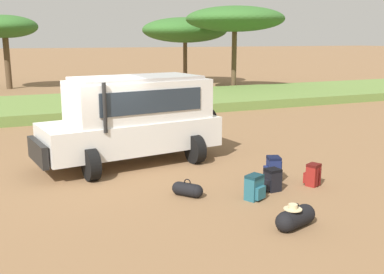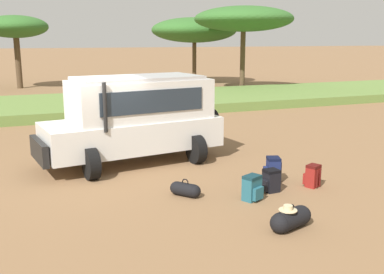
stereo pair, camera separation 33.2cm
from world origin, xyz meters
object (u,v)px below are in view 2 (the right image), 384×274
Objects in this scene: duffel_bag_soft_canvas at (185,189)px; acacia_tree_centre_back at (15,27)px; backpack_beside_front_wheel at (271,181)px; acacia_tree_right_mid at (194,30)px; safari_vehicle at (136,117)px; backpack_cluster_center at (273,170)px; backpack_outermost at (252,188)px; acacia_tree_far_right at (244,19)px; duffel_bag_low_black_case at (291,219)px; backpack_near_rear_wheel at (313,176)px.

duffel_bag_soft_canvas is 25.62m from acacia_tree_centre_back.
backpack_beside_front_wheel is at bearing -78.77° from acacia_tree_centre_back.
acacia_tree_centre_back is at bearing 173.81° from acacia_tree_right_mid.
acacia_tree_centre_back reaches higher than safari_vehicle.
safari_vehicle reaches higher than backpack_cluster_center.
duffel_bag_soft_canvas is at bearing -84.90° from safari_vehicle.
safari_vehicle is at bearing 131.40° from backpack_cluster_center.
acacia_tree_centre_back is at bearing 101.23° from backpack_beside_front_wheel.
acacia_tree_far_right is (9.33, 18.37, 4.39)m from backpack_outermost.
duffel_bag_low_black_case reaches higher than duffel_bag_soft_canvas.
backpack_cluster_center is at bearing -48.60° from safari_vehicle.
duffel_bag_low_black_case is at bearing -81.06° from acacia_tree_centre_back.
backpack_near_rear_wheel is 0.97× the size of backpack_outermost.
backpack_near_rear_wheel is 0.08× the size of acacia_tree_right_mid.
backpack_outermost is at bearing -80.37° from acacia_tree_centre_back.
acacia_tree_right_mid is (12.74, -1.38, -0.14)m from acacia_tree_centre_back.
safari_vehicle is 10.11× the size of backpack_near_rear_wheel.
backpack_beside_front_wheel is at bearing 176.50° from backpack_near_rear_wheel.
backpack_cluster_center is 25.81m from acacia_tree_centre_back.
duffel_bag_low_black_case is at bearing -62.95° from duffel_bag_soft_canvas.
backpack_cluster_center is at bearing -115.30° from acacia_tree_far_right.
safari_vehicle is 0.83× the size of acacia_tree_right_mid.
acacia_tree_centre_back is 15.64m from acacia_tree_far_right.
backpack_near_rear_wheel reaches higher than duffel_bag_soft_canvas.
acacia_tree_centre_back is (-4.32, 27.47, 4.01)m from duffel_bag_low_black_case.
acacia_tree_far_right is (8.65, 18.02, 4.41)m from backpack_beside_front_wheel.
acacia_tree_centre_back is (-6.17, 25.60, 3.94)m from backpack_near_rear_wheel.
acacia_tree_far_right reaches higher than backpack_cluster_center.
backpack_beside_front_wheel is 0.55× the size of duffel_bag_low_black_case.
duffel_bag_soft_canvas is at bearing 117.05° from duffel_bag_low_black_case.
backpack_near_rear_wheel reaches higher than duffel_bag_low_black_case.
acacia_tree_far_right is at bearing 67.35° from backpack_near_rear_wheel.
duffel_bag_soft_canvas is at bearing 167.77° from backpack_beside_front_wheel.
safari_vehicle reaches higher than duffel_bag_soft_canvas.
backpack_beside_front_wheel is at bearing 27.15° from backpack_outermost.
duffel_bag_soft_canvas is 0.10× the size of acacia_tree_right_mid.
backpack_cluster_center is (2.66, -3.01, -0.99)m from safari_vehicle.
backpack_cluster_center reaches higher than duffel_bag_soft_canvas.
acacia_tree_right_mid reaches higher than safari_vehicle.
acacia_tree_far_right is at bearing -80.97° from acacia_tree_right_mid.
backpack_beside_front_wheel is 0.97× the size of backpack_near_rear_wheel.
backpack_outermost is at bearing 87.60° from duffel_bag_low_black_case.
backpack_outermost is (-1.10, -0.96, -0.03)m from backpack_cluster_center.
backpack_outermost is (-1.78, -0.28, 0.01)m from backpack_near_rear_wheel.
backpack_beside_front_wheel is 2.08m from duffel_bag_low_black_case.
acacia_tree_centre_back reaches higher than duffel_bag_low_black_case.
duffel_bag_soft_canvas is (-1.27, 0.77, -0.12)m from backpack_outermost.
backpack_cluster_center reaches higher than duffel_bag_low_black_case.
backpack_near_rear_wheel is at bearing -112.65° from acacia_tree_far_right.
backpack_outermost is at bearing -138.84° from backpack_cluster_center.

